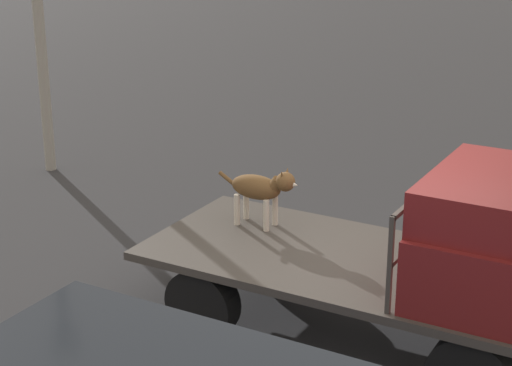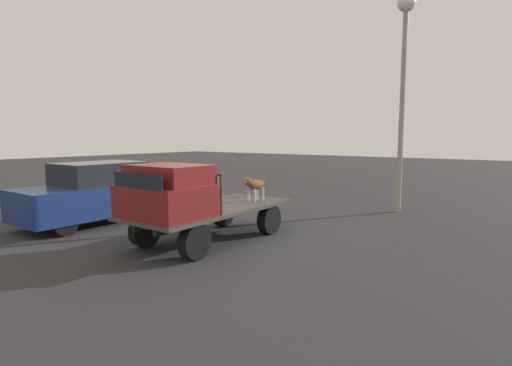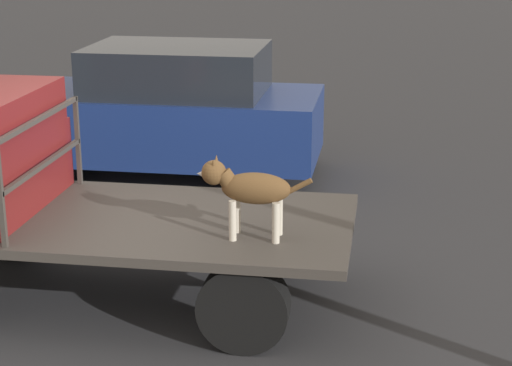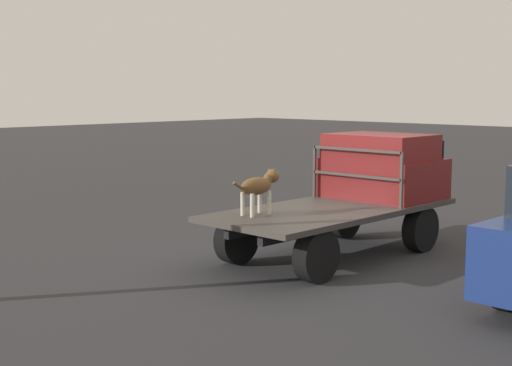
% 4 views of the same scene
% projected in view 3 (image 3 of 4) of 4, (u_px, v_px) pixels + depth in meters
% --- Properties ---
extents(ground_plane, '(80.00, 80.00, 0.00)m').
position_uv_depth(ground_plane, '(115.00, 297.00, 7.60)').
color(ground_plane, '#2D2D30').
extents(flatbed_truck, '(4.16, 1.83, 0.78)m').
position_uv_depth(flatbed_truck, '(112.00, 237.00, 7.43)').
color(flatbed_truck, black).
rests_on(flatbed_truck, ground).
extents(truck_headboard, '(0.04, 1.71, 0.85)m').
position_uv_depth(truck_headboard, '(42.00, 150.00, 7.29)').
color(truck_headboard, '#3D3833').
rests_on(truck_headboard, flatbed_truck).
extents(dog, '(0.92, 0.25, 0.66)m').
position_uv_depth(dog, '(247.00, 188.00, 6.75)').
color(dog, beige).
rests_on(dog, flatbed_truck).
extents(parked_sedan, '(4.02, 1.75, 1.68)m').
position_uv_depth(parked_sedan, '(167.00, 111.00, 11.05)').
color(parked_sedan, black).
rests_on(parked_sedan, ground).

